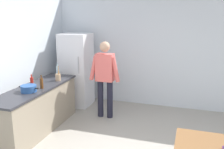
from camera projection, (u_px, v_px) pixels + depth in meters
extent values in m
cube|color=silver|center=(157.00, 52.00, 6.15)|extent=(6.40, 0.12, 2.70)
cube|color=gray|center=(37.00, 110.00, 4.94)|extent=(0.60, 2.12, 0.86)
cube|color=#2D2D33|center=(35.00, 88.00, 4.83)|extent=(0.64, 2.20, 0.04)
cube|color=white|center=(76.00, 70.00, 6.27)|extent=(0.70, 0.64, 1.80)
cylinder|color=#B2B2B7|center=(78.00, 65.00, 5.85)|extent=(0.02, 0.02, 0.40)
cylinder|color=#1E1E2D|center=(101.00, 98.00, 5.63)|extent=(0.13, 0.13, 0.84)
cylinder|color=#1E1E2D|center=(110.00, 99.00, 5.56)|extent=(0.13, 0.13, 0.84)
cube|color=#E56660|center=(105.00, 67.00, 5.42)|extent=(0.38, 0.22, 0.60)
sphere|color=tan|center=(105.00, 47.00, 5.32)|extent=(0.22, 0.22, 0.22)
cylinder|color=#E56660|center=(94.00, 68.00, 5.47)|extent=(0.20, 0.09, 0.55)
cylinder|color=#E56660|center=(115.00, 69.00, 5.32)|extent=(0.20, 0.09, 0.55)
cylinder|color=#285193|center=(29.00, 89.00, 4.53)|extent=(0.28, 0.28, 0.12)
cube|color=black|center=(21.00, 87.00, 4.57)|extent=(0.06, 0.03, 0.02)
cube|color=black|center=(37.00, 88.00, 4.47)|extent=(0.06, 0.03, 0.02)
cylinder|color=tan|center=(58.00, 77.00, 5.27)|extent=(0.11, 0.11, 0.14)
cylinder|color=olive|center=(59.00, 71.00, 5.24)|extent=(0.02, 0.05, 0.22)
cylinder|color=olive|center=(58.00, 71.00, 5.23)|extent=(0.02, 0.04, 0.22)
cylinder|color=#5B3314|center=(42.00, 83.00, 4.72)|extent=(0.06, 0.06, 0.20)
cylinder|color=#5B3314|center=(41.00, 77.00, 4.69)|extent=(0.02, 0.02, 0.06)
cylinder|color=#B22319|center=(32.00, 82.00, 4.84)|extent=(0.06, 0.06, 0.18)
cylinder|color=#B22319|center=(31.00, 76.00, 4.81)|extent=(0.02, 0.02, 0.06)
cylinder|color=silver|center=(58.00, 71.00, 5.58)|extent=(0.07, 0.07, 0.24)
cylinder|color=silver|center=(57.00, 65.00, 5.54)|extent=(0.03, 0.03, 0.06)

